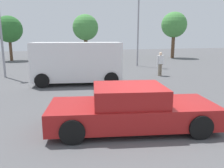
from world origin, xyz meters
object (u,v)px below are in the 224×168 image
at_px(pedestrian, 160,62).
at_px(light_post_near, 138,11).
at_px(van_white, 78,62).
at_px(dog, 113,91).
at_px(sedan_foreground, 131,109).

relative_size(pedestrian, light_post_near, 0.22).
height_order(van_white, light_post_near, light_post_near).
distance_m(dog, van_white, 3.58).
xyz_separation_m(dog, van_white, (-1.05, 3.28, 0.98)).
bearing_deg(sedan_foreground, pedestrian, 67.90).
bearing_deg(pedestrian, van_white, -95.59).
height_order(sedan_foreground, van_white, van_white).
relative_size(van_white, pedestrian, 3.16).
relative_size(dog, light_post_near, 0.08).
bearing_deg(light_post_near, van_white, -135.17).
height_order(dog, light_post_near, light_post_near).
height_order(dog, pedestrian, pedestrian).
bearing_deg(pedestrian, sedan_foreground, -48.73).
bearing_deg(van_white, dog, -62.18).
height_order(sedan_foreground, light_post_near, light_post_near).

